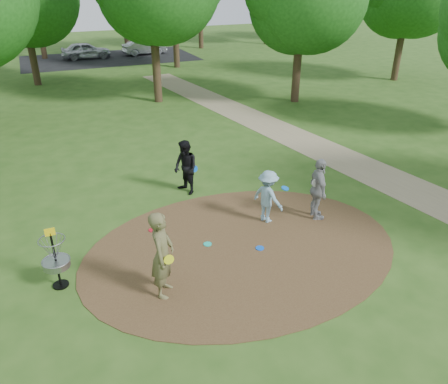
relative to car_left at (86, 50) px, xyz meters
name	(u,v)px	position (x,y,z in m)	size (l,w,h in m)	color
ground	(242,248)	(-0.20, -30.42, -0.67)	(100.00, 100.00, 0.00)	#2D5119
dirt_clearing	(242,248)	(-0.20, -30.42, -0.66)	(8.40, 8.40, 0.02)	#47301C
footpath	(384,177)	(6.30, -28.42, -0.67)	(2.00, 40.00, 0.01)	#8C7A5B
parking_lot	(110,58)	(1.80, -0.42, -0.67)	(14.00, 8.00, 0.01)	black
player_observer_with_disc	(162,255)	(-2.56, -31.32, 0.36)	(0.79, 0.90, 2.06)	brown
player_throwing_with_disc	(268,197)	(1.07, -29.41, 0.12)	(1.19, 1.16, 1.57)	#7DA5BB
player_walking_with_disc	(186,168)	(-0.47, -26.76, 0.22)	(0.89, 1.02, 1.78)	black
player_waiting_with_disc	(318,189)	(2.47, -29.83, 0.26)	(0.74, 1.17, 1.86)	gray
disc_ground_cyan	(208,244)	(-0.97, -29.91, -0.64)	(0.22, 0.22, 0.02)	#18C0A6
disc_ground_blue	(260,248)	(0.21, -30.63, -0.64)	(0.22, 0.22, 0.02)	blue
disc_ground_red	(152,230)	(-2.13, -28.64, -0.64)	(0.22, 0.22, 0.02)	red
car_left	(86,50)	(0.00, 0.00, 0.00)	(1.58, 3.94, 1.34)	#ACAFB4
car_right	(145,47)	(4.99, 0.17, -0.05)	(1.31, 3.76, 1.24)	#999BA0
disc_golf_basket	(54,254)	(-4.70, -30.12, 0.20)	(0.63, 0.63, 1.54)	black
tree_ring	(199,3)	(2.32, -20.87, 4.69)	(37.43, 45.85, 9.52)	#332316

